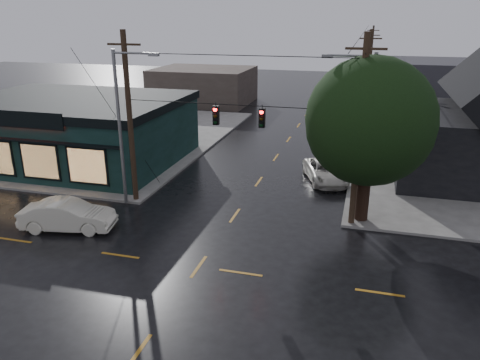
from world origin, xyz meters
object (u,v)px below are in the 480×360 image
(corner_tree, at_px, (370,122))
(utility_pole_ne, at_px, (351,225))
(utility_pole_nw, at_px, (136,201))
(suv_silver, at_px, (326,171))
(sedan_cream, at_px, (68,215))

(corner_tree, height_order, utility_pole_ne, corner_tree)
(utility_pole_ne, bearing_deg, utility_pole_nw, 180.00)
(utility_pole_ne, bearing_deg, suv_silver, 107.09)
(corner_tree, height_order, utility_pole_nw, corner_tree)
(utility_pole_ne, xyz_separation_m, sedan_cream, (-14.58, -4.63, 0.81))
(utility_pole_nw, bearing_deg, corner_tree, 2.59)
(suv_silver, bearing_deg, sedan_cream, -157.42)
(utility_pole_ne, bearing_deg, sedan_cream, -162.37)
(utility_pole_ne, height_order, suv_silver, utility_pole_ne)
(corner_tree, bearing_deg, sedan_cream, -160.82)
(sedan_cream, bearing_deg, utility_pole_nw, -30.47)
(utility_pole_ne, relative_size, sedan_cream, 2.06)
(corner_tree, height_order, suv_silver, corner_tree)
(utility_pole_nw, relative_size, utility_pole_ne, 1.00)
(utility_pole_ne, relative_size, suv_silver, 1.99)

